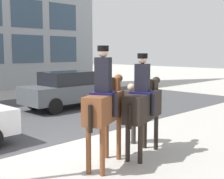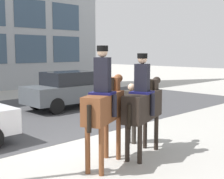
% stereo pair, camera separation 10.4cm
% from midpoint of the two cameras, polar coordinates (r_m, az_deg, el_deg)
% --- Properties ---
extents(ground_plane, '(80.00, 80.00, 0.00)m').
position_cam_midpoint_polar(ground_plane, '(8.65, -6.03, -10.12)').
color(ground_plane, '#B2AFA8').
extents(road_surface, '(23.70, 8.50, 0.01)m').
position_cam_midpoint_polar(road_surface, '(12.59, -19.86, -5.07)').
color(road_surface, '#444447').
rests_on(road_surface, ground_plane).
extents(mounted_horse_lead, '(1.79, 1.06, 2.66)m').
position_cam_midpoint_polar(mounted_horse_lead, '(6.82, -1.71, -2.63)').
color(mounted_horse_lead, brown).
rests_on(mounted_horse_lead, ground_plane).
extents(mounted_horse_companion, '(1.94, 0.92, 2.49)m').
position_cam_midpoint_polar(mounted_horse_companion, '(7.59, 5.41, -2.52)').
color(mounted_horse_companion, black).
rests_on(mounted_horse_companion, ground_plane).
extents(pedestrian_bystander, '(0.77, 0.70, 1.67)m').
position_cam_midpoint_polar(pedestrian_bystander, '(8.56, 3.16, -3.52)').
color(pedestrian_bystander, '#332D28').
rests_on(pedestrian_bystander, ground_plane).
extents(street_car_far_lane, '(4.21, 1.77, 1.65)m').
position_cam_midpoint_polar(street_car_far_lane, '(14.12, -8.23, 0.01)').
color(street_car_far_lane, '#51565B').
rests_on(street_car_far_lane, ground_plane).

